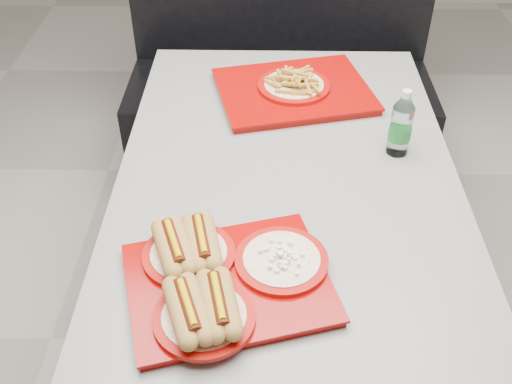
{
  "coord_description": "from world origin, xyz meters",
  "views": [
    {
      "loc": [
        -0.06,
        -1.26,
        1.73
      ],
      "look_at": [
        -0.08,
        -0.18,
        0.83
      ],
      "focal_mm": 42.0,
      "sensor_mm": 36.0,
      "label": 1
    }
  ],
  "objects_px": {
    "booth_bench": "(280,82)",
    "water_bottle": "(401,126)",
    "tray_near": "(220,278)",
    "diner_table": "(286,217)",
    "tray_far": "(294,88)"
  },
  "relations": [
    {
      "from": "booth_bench",
      "to": "water_bottle",
      "type": "relative_size",
      "value": 6.97
    },
    {
      "from": "tray_near",
      "to": "booth_bench",
      "type": "bearing_deg",
      "value": 84.21
    },
    {
      "from": "tray_near",
      "to": "water_bottle",
      "type": "height_order",
      "value": "water_bottle"
    },
    {
      "from": "booth_bench",
      "to": "water_bottle",
      "type": "bearing_deg",
      "value": -73.13
    },
    {
      "from": "diner_table",
      "to": "tray_far",
      "type": "distance_m",
      "value": 0.44
    },
    {
      "from": "tray_near",
      "to": "diner_table",
      "type": "bearing_deg",
      "value": 69.64
    },
    {
      "from": "diner_table",
      "to": "tray_far",
      "type": "relative_size",
      "value": 2.64
    },
    {
      "from": "tray_far",
      "to": "water_bottle",
      "type": "distance_m",
      "value": 0.41
    },
    {
      "from": "tray_near",
      "to": "water_bottle",
      "type": "relative_size",
      "value": 2.56
    },
    {
      "from": "tray_near",
      "to": "tray_far",
      "type": "height_order",
      "value": "same"
    },
    {
      "from": "tray_far",
      "to": "booth_bench",
      "type": "bearing_deg",
      "value": 92.2
    },
    {
      "from": "diner_table",
      "to": "booth_bench",
      "type": "distance_m",
      "value": 1.11
    },
    {
      "from": "diner_table",
      "to": "water_bottle",
      "type": "xyz_separation_m",
      "value": [
        0.3,
        0.09,
        0.25
      ]
    },
    {
      "from": "booth_bench",
      "to": "tray_far",
      "type": "height_order",
      "value": "booth_bench"
    },
    {
      "from": "booth_bench",
      "to": "tray_near",
      "type": "distance_m",
      "value": 1.56
    }
  ]
}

